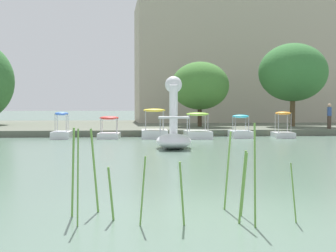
{
  "coord_description": "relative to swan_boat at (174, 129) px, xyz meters",
  "views": [
    {
      "loc": [
        -1.63,
        -7.19,
        1.74
      ],
      "look_at": [
        0.32,
        14.35,
        0.9
      ],
      "focal_mm": 49.44,
      "sensor_mm": 36.0,
      "label": 1
    }
  ],
  "objects": [
    {
      "name": "ground_plane",
      "position": [
        -0.43,
        -12.85,
        -0.82
      ],
      "size": [
        598.76,
        598.76,
        0.0
      ],
      "primitive_type": "plane",
      "color": "#567060"
    },
    {
      "name": "apartment_block",
      "position": [
        9.69,
        25.45,
        5.33
      ],
      "size": [
        21.7,
        9.13,
        11.51
      ],
      "primitive_type": "cube",
      "rotation": [
        0.0,
        0.0,
        0.03
      ],
      "color": "#B2A893",
      "rests_on": "shore_bank_far"
    },
    {
      "name": "shore_bank_far",
      "position": [
        -0.43,
        19.33,
        -0.62
      ],
      "size": [
        118.89,
        22.96,
        0.39
      ],
      "primitive_type": "cube",
      "color": "#5B6051",
      "rests_on": "ground_plane"
    },
    {
      "name": "swan_boat",
      "position": [
        0.0,
        0.0,
        0.0
      ],
      "size": [
        1.79,
        3.35,
        3.19
      ],
      "color": "white",
      "rests_on": "ground_plane"
    },
    {
      "name": "tree_broadleaf_behind_dock",
      "position": [
        10.13,
        12.99,
        3.53
      ],
      "size": [
        5.66,
        5.79,
        6.09
      ],
      "color": "brown",
      "rests_on": "shore_bank_far"
    },
    {
      "name": "person_on_path",
      "position": [
        11.07,
        8.84,
        0.45
      ],
      "size": [
        0.23,
        0.23,
        1.64
      ],
      "color": "#47382D",
      "rests_on": "shore_bank_far"
    },
    {
      "name": "pedal_boat_orange",
      "position": [
        7.18,
        6.53,
        -0.34
      ],
      "size": [
        1.33,
        1.89,
        1.54
      ],
      "color": "white",
      "rests_on": "ground_plane"
    },
    {
      "name": "pedal_boat_yellow",
      "position": [
        -0.43,
        6.8,
        -0.34
      ],
      "size": [
        1.57,
        2.37,
        1.71
      ],
      "color": "white",
      "rests_on": "ground_plane"
    },
    {
      "name": "pedal_boat_red",
      "position": [
        -3.04,
        6.65,
        -0.44
      ],
      "size": [
        1.31,
        1.91,
        1.28
      ],
      "color": "white",
      "rests_on": "ground_plane"
    },
    {
      "name": "pedal_boat_cyan",
      "position": [
        4.67,
        6.71,
        -0.44
      ],
      "size": [
        1.25,
        2.0,
        1.35
      ],
      "color": "white",
      "rests_on": "ground_plane"
    },
    {
      "name": "reed_clump_foreground",
      "position": [
        -1.49,
        -12.94,
        -0.2
      ],
      "size": [
        3.46,
        1.31,
        1.52
      ],
      "color": "#669942",
      "rests_on": "ground_plane"
    },
    {
      "name": "pedal_boat_lime",
      "position": [
        2.06,
        6.44,
        -0.4
      ],
      "size": [
        1.4,
        2.37,
        1.49
      ],
      "color": "white",
      "rests_on": "ground_plane"
    },
    {
      "name": "tree_sapling_by_fence",
      "position": [
        3.27,
        13.19,
        2.54
      ],
      "size": [
        5.48,
        5.79,
        4.7
      ],
      "color": "#423323",
      "rests_on": "shore_bank_far"
    },
    {
      "name": "pedal_boat_blue",
      "position": [
        -5.74,
        6.77,
        -0.42
      ],
      "size": [
        1.03,
        1.96,
        1.52
      ],
      "color": "white",
      "rests_on": "ground_plane"
    }
  ]
}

